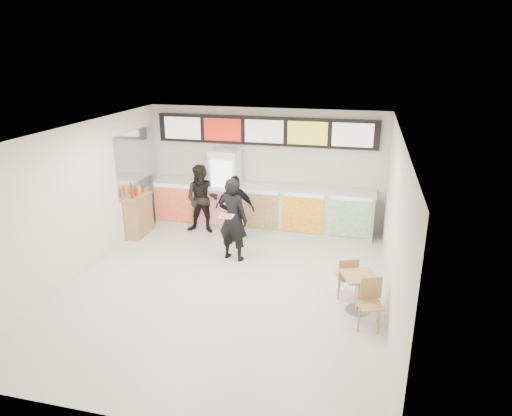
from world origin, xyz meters
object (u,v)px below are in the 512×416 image
(customer_mid, at_px, (235,209))
(customer_main, at_px, (233,219))
(cafe_table, at_px, (359,286))
(customer_left, at_px, (202,199))
(condiment_ledge, at_px, (139,215))
(drinks_fridge, at_px, (226,189))
(service_counter, at_px, (261,208))

(customer_mid, bearing_deg, customer_main, -77.76)
(cafe_table, bearing_deg, customer_left, 121.64)
(customer_left, distance_m, condiment_ledge, 1.58)
(drinks_fridge, bearing_deg, condiment_ledge, -149.77)
(service_counter, relative_size, customer_left, 3.24)
(customer_mid, xyz_separation_m, condiment_ledge, (-2.38, -0.22, -0.28))
(drinks_fridge, distance_m, customer_left, 0.72)
(drinks_fridge, height_order, cafe_table, drinks_fridge)
(customer_left, height_order, customer_mid, customer_left)
(service_counter, relative_size, drinks_fridge, 2.78)
(service_counter, distance_m, customer_left, 1.50)
(drinks_fridge, bearing_deg, customer_left, -127.89)
(condiment_ledge, bearing_deg, cafe_table, -23.33)
(service_counter, distance_m, cafe_table, 4.20)
(customer_main, bearing_deg, customer_left, -35.74)
(service_counter, relative_size, customer_main, 3.03)
(customer_left, relative_size, customer_mid, 1.07)
(drinks_fridge, distance_m, condiment_ledge, 2.23)
(drinks_fridge, xyz_separation_m, customer_main, (0.74, -1.87, -0.08))
(drinks_fridge, relative_size, customer_main, 1.09)
(customer_main, height_order, customer_left, customer_main)
(drinks_fridge, bearing_deg, service_counter, -0.99)
(condiment_ledge, bearing_deg, customer_mid, 5.24)
(service_counter, bearing_deg, cafe_table, -53.48)
(customer_left, relative_size, cafe_table, 1.18)
(customer_main, xyz_separation_m, cafe_table, (2.70, -1.52, -0.43))
(service_counter, distance_m, drinks_fridge, 1.03)
(customer_main, xyz_separation_m, condiment_ledge, (-2.62, 0.77, -0.40))
(drinks_fridge, distance_m, customer_mid, 1.03)
(customer_main, bearing_deg, condiment_ledge, -3.92)
(customer_left, distance_m, cafe_table, 4.81)
(service_counter, bearing_deg, customer_main, -96.12)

